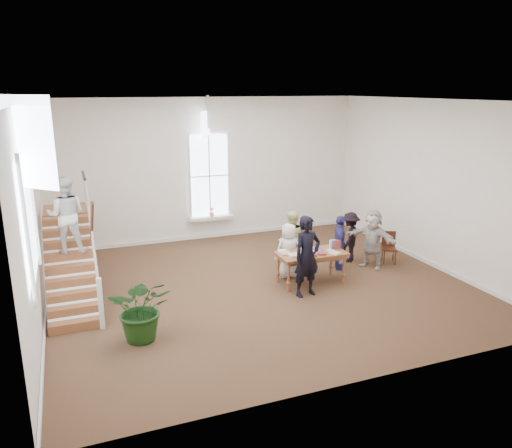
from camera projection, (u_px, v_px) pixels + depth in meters
name	position (u px, v px, depth m)	size (l,w,h in m)	color
ground	(260.00, 286.00, 12.45)	(10.00, 10.00, 0.00)	#412B19
room_shell	(211.00, 226.00, 16.29)	(10.49, 10.00, 10.00)	silver
staircase	(68.00, 233.00, 11.19)	(1.10, 4.10, 2.92)	brown
library_table	(310.00, 256.00, 12.45)	(1.73, 0.87, 0.87)	brown
police_officer	(307.00, 256.00, 11.65)	(0.71, 0.46, 1.94)	black
elderly_woman	(288.00, 250.00, 12.88)	(0.70, 0.45, 1.43)	silver
person_yellow	(291.00, 240.00, 13.41)	(0.79, 0.61, 1.62)	#EBDF93
woman_cluster_a	(339.00, 243.00, 13.40)	(0.88, 0.37, 1.50)	navy
woman_cluster_b	(350.00, 237.00, 14.03)	(0.92, 0.53, 1.43)	black
woman_cluster_c	(372.00, 239.00, 13.52)	(1.50, 0.48, 1.62)	#B9AFA7
floor_plant	(142.00, 308.00, 9.65)	(1.19, 1.03, 1.33)	#153510
side_chair	(389.00, 246.00, 14.02)	(0.50, 0.50, 0.88)	#37180F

